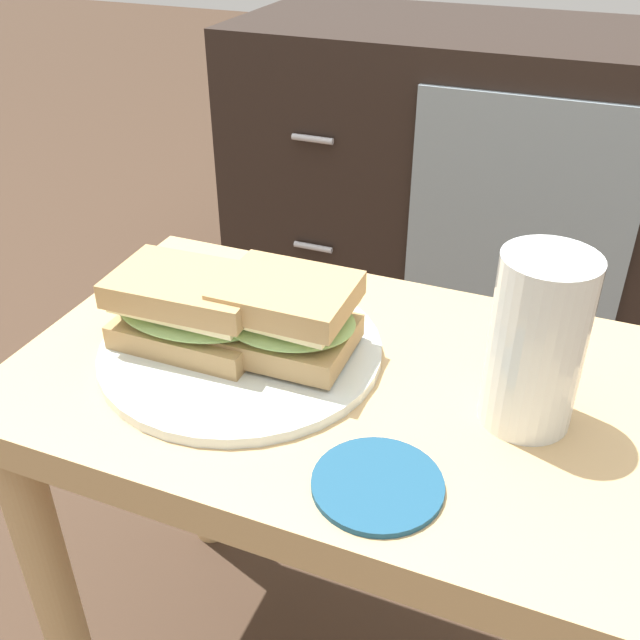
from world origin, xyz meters
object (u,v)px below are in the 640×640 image
object	(u,v)px
sandwich_front	(190,309)
beer_glass	(536,344)
sandwich_back	(288,316)
coaster	(378,484)
tv_cabinet	(475,177)
plate	(241,349)

from	to	relation	value
sandwich_front	beer_glass	size ratio (longest dim) A/B	0.99
sandwich_back	coaster	size ratio (longest dim) A/B	1.27
tv_cabinet	plate	xyz separation A→B (m)	(-0.03, -0.96, 0.17)
tv_cabinet	sandwich_front	size ratio (longest dim) A/B	6.73
sandwich_back	plate	bearing A→B (deg)	-168.92
plate	sandwich_back	bearing A→B (deg)	11.08
sandwich_front	coaster	distance (m)	0.24
plate	beer_glass	size ratio (longest dim) A/B	1.76
tv_cabinet	beer_glass	world-z (taller)	beer_glass
tv_cabinet	sandwich_front	xyz separation A→B (m)	(-0.08, -0.96, 0.21)
tv_cabinet	sandwich_back	xyz separation A→B (m)	(0.01, -0.95, 0.22)
sandwich_front	sandwich_back	xyz separation A→B (m)	(0.09, 0.02, 0.00)
beer_glass	coaster	world-z (taller)	beer_glass
plate	sandwich_back	size ratio (longest dim) A/B	2.09
tv_cabinet	coaster	world-z (taller)	tv_cabinet
sandwich_front	plate	bearing A→B (deg)	11.08
tv_cabinet	coaster	size ratio (longest dim) A/B	10.01
sandwich_front	sandwich_back	world-z (taller)	sandwich_back
sandwich_front	tv_cabinet	bearing A→B (deg)	85.52
plate	coaster	world-z (taller)	plate
plate	beer_glass	xyz separation A→B (m)	(0.25, 0.01, 0.07)
sandwich_front	beer_glass	world-z (taller)	beer_glass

